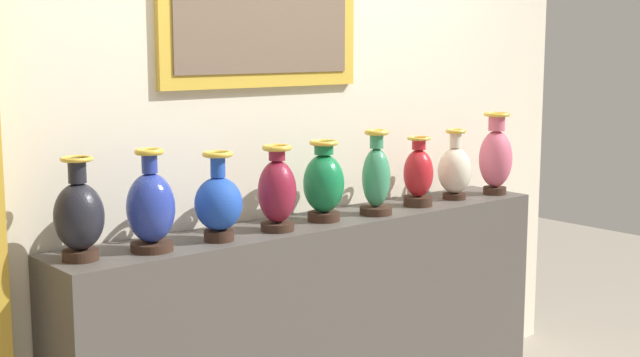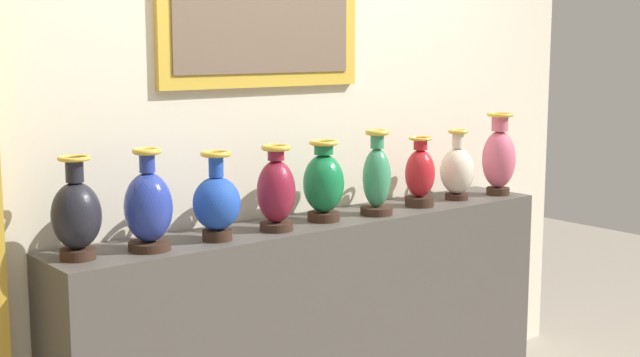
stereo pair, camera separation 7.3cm
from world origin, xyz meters
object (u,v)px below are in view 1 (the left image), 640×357
(vase_cobalt, at_px, (151,208))
(vase_sapphire, at_px, (218,203))
(vase_onyx, at_px, (79,216))
(vase_burgundy, at_px, (277,192))
(vase_crimson, at_px, (418,175))
(vase_ivory, at_px, (455,170))
(vase_rose, at_px, (496,157))
(vase_jade, at_px, (376,178))
(vase_emerald, at_px, (324,183))

(vase_cobalt, xyz_separation_m, vase_sapphire, (0.28, -0.02, -0.01))
(vase_onyx, relative_size, vase_burgundy, 1.05)
(vase_onyx, bearing_deg, vase_crimson, -1.03)
(vase_ivory, distance_m, vase_rose, 0.27)
(vase_jade, bearing_deg, vase_rose, 0.22)
(vase_emerald, height_order, vase_jade, vase_jade)
(vase_cobalt, bearing_deg, vase_crimson, 0.20)
(vase_sapphire, distance_m, vase_emerald, 0.56)
(vase_onyx, height_order, vase_burgundy, vase_onyx)
(vase_burgundy, height_order, vase_jade, vase_jade)
(vase_burgundy, bearing_deg, vase_emerald, 6.82)
(vase_ivory, bearing_deg, vase_emerald, 179.91)
(vase_cobalt, relative_size, vase_jade, 1.00)
(vase_sapphire, distance_m, vase_burgundy, 0.29)
(vase_sapphire, relative_size, vase_rose, 0.84)
(vase_burgundy, distance_m, vase_crimson, 0.84)
(vase_emerald, distance_m, vase_ivory, 0.84)
(vase_cobalt, distance_m, vase_jade, 1.12)
(vase_cobalt, distance_m, vase_sapphire, 0.28)
(vase_onyx, bearing_deg, vase_emerald, -0.80)
(vase_burgundy, bearing_deg, vase_onyx, 176.68)
(vase_cobalt, height_order, vase_burgundy, vase_cobalt)
(vase_burgundy, xyz_separation_m, vase_jade, (0.55, -0.01, 0.00))
(vase_burgundy, bearing_deg, vase_jade, -0.72)
(vase_onyx, distance_m, vase_crimson, 1.68)
(vase_emerald, relative_size, vase_jade, 0.92)
(vase_burgundy, distance_m, vase_ivory, 1.12)
(vase_burgundy, xyz_separation_m, vase_ivory, (1.11, 0.03, -0.02))
(vase_onyx, distance_m, vase_cobalt, 0.27)
(vase_emerald, bearing_deg, vase_burgundy, -173.18)
(vase_rose, bearing_deg, vase_emerald, 178.10)
(vase_onyx, xyz_separation_m, vase_ivory, (1.95, -0.02, -0.01))
(vase_jade, xyz_separation_m, vase_ivory, (0.57, 0.04, -0.02))
(vase_ivory, bearing_deg, vase_cobalt, -179.38)
(vase_sapphire, distance_m, vase_jade, 0.83)
(vase_onyx, relative_size, vase_jade, 0.97)
(vase_rose, bearing_deg, vase_onyx, 178.65)
(vase_cobalt, bearing_deg, vase_jade, -1.03)
(vase_cobalt, bearing_deg, vase_onyx, 172.41)
(vase_cobalt, relative_size, vase_ivory, 1.10)
(vase_cobalt, relative_size, vase_crimson, 1.16)
(vase_cobalt, height_order, vase_emerald, vase_cobalt)
(vase_crimson, relative_size, vase_rose, 0.79)
(vase_sapphire, relative_size, vase_burgundy, 0.99)
(vase_sapphire, xyz_separation_m, vase_jade, (0.83, -0.00, 0.02))
(vase_emerald, xyz_separation_m, vase_crimson, (0.57, -0.01, -0.02))
(vase_jade, height_order, vase_rose, vase_rose)
(vase_cobalt, height_order, vase_ivory, vase_cobalt)
(vase_crimson, distance_m, vase_ivory, 0.27)
(vase_rose, bearing_deg, vase_jade, -179.78)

